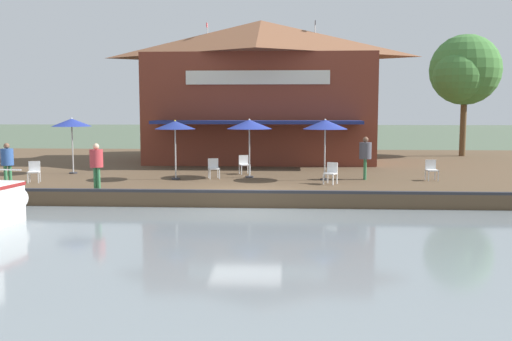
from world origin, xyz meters
TOP-DOWN VIEW (x-y plane):
  - ground_plane at (0.00, 0.00)m, footprint 220.00×220.00m
  - quay_deck at (-11.00, 0.00)m, footprint 22.00×56.00m
  - quay_edge_fender at (-0.10, 0.00)m, footprint 0.20×50.40m
  - waterfront_restaurant at (-13.04, -0.11)m, footprint 9.27×12.81m
  - patio_umbrella_back_row at (-3.92, 2.99)m, footprint 1.86×1.86m
  - patio_umbrella_near_quay_edge at (-3.81, -3.25)m, footprint 1.71×1.71m
  - patio_umbrella_mid_patio_right at (-5.71, -8.38)m, footprint 1.79×1.79m
  - patio_umbrella_far_corner at (-4.65, -0.20)m, footprint 1.95×1.95m
  - cafe_chair_under_first_umbrella at (-4.09, 7.41)m, footprint 0.48×0.48m
  - cafe_chair_back_row_seat at (-4.23, -1.70)m, footprint 0.55×0.55m
  - cafe_chair_facing_river at (-6.00, -0.53)m, footprint 0.56×0.56m
  - cafe_chair_mid_patio at (-2.68, 3.16)m, footprint 0.59×0.59m
  - cafe_chair_far_corner_seat at (-2.51, -8.76)m, footprint 0.54×0.54m
  - person_at_quay_edge at (-0.66, -5.55)m, footprint 0.48×0.48m
  - person_near_entrance at (-4.24, 4.70)m, footprint 0.51×0.51m
  - person_mid_patio at (-1.39, -9.29)m, footprint 0.47×0.47m
  - tree_upstream_bank at (-18.21, -3.13)m, footprint 3.71×3.53m
  - tree_behind_restaurant at (-16.58, 12.28)m, footprint 4.58×4.36m

SIDE VIEW (x-z plane):
  - ground_plane at x=0.00m, z-range 0.00..0.00m
  - quay_deck at x=-11.00m, z-range 0.00..0.60m
  - quay_edge_fender at x=-0.10m, z-range 0.60..0.70m
  - cafe_chair_under_first_umbrella at x=-4.09m, z-range 0.65..1.50m
  - cafe_chair_back_row_seat at x=-4.23m, z-range 0.65..1.50m
  - cafe_chair_facing_river at x=-6.00m, z-range 0.65..1.50m
  - cafe_chair_mid_patio at x=-2.68m, z-range 0.65..1.50m
  - cafe_chair_far_corner_seat at x=-2.51m, z-range 0.65..1.50m
  - person_mid_patio at x=-1.39m, z-range 0.81..2.46m
  - person_at_quay_edge at x=-0.66m, z-range 0.82..2.52m
  - person_near_entrance at x=-4.24m, z-range 0.84..2.63m
  - patio_umbrella_near_quay_edge at x=-3.81m, z-range 1.62..4.12m
  - patio_umbrella_far_corner at x=-4.65m, z-range 1.62..4.16m
  - patio_umbrella_back_row at x=-3.92m, z-range 1.63..4.18m
  - patio_umbrella_mid_patio_right at x=-5.71m, z-range 1.65..4.21m
  - waterfront_restaurant at x=-13.04m, z-range 0.67..8.60m
  - tree_upstream_bank at x=-18.21m, z-range 1.79..7.92m
  - tree_behind_restaurant at x=-16.58m, z-range 2.07..9.63m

